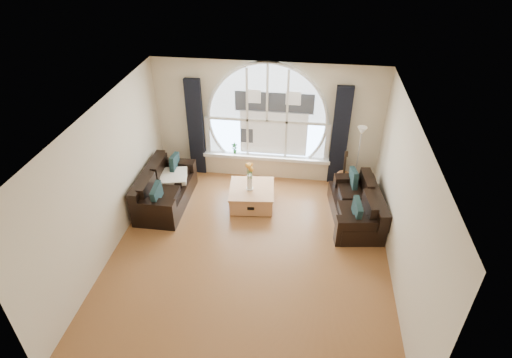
% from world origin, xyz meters
% --- Properties ---
extents(ground, '(5.00, 5.50, 0.01)m').
position_xyz_m(ground, '(0.00, 0.00, 0.00)').
color(ground, brown).
rests_on(ground, ground).
extents(ceiling, '(5.00, 5.50, 0.01)m').
position_xyz_m(ceiling, '(0.00, 0.00, 2.70)').
color(ceiling, silver).
rests_on(ceiling, ground).
extents(wall_back, '(5.00, 0.01, 2.70)m').
position_xyz_m(wall_back, '(0.00, 2.75, 1.35)').
color(wall_back, beige).
rests_on(wall_back, ground).
extents(wall_front, '(5.00, 0.01, 2.70)m').
position_xyz_m(wall_front, '(0.00, -2.75, 1.35)').
color(wall_front, beige).
rests_on(wall_front, ground).
extents(wall_left, '(0.01, 5.50, 2.70)m').
position_xyz_m(wall_left, '(-2.50, 0.00, 1.35)').
color(wall_left, beige).
rests_on(wall_left, ground).
extents(wall_right, '(0.01, 5.50, 2.70)m').
position_xyz_m(wall_right, '(2.50, 0.00, 1.35)').
color(wall_right, beige).
rests_on(wall_right, ground).
extents(attic_slope, '(0.92, 5.50, 0.72)m').
position_xyz_m(attic_slope, '(2.20, 0.00, 2.35)').
color(attic_slope, silver).
rests_on(attic_slope, ground).
extents(arched_window, '(2.60, 0.06, 2.15)m').
position_xyz_m(arched_window, '(0.00, 2.72, 1.62)').
color(arched_window, silver).
rests_on(arched_window, wall_back).
extents(window_sill, '(2.90, 0.22, 0.08)m').
position_xyz_m(window_sill, '(0.00, 2.65, 0.51)').
color(window_sill, white).
rests_on(window_sill, wall_back).
extents(window_frame, '(2.76, 0.08, 2.15)m').
position_xyz_m(window_frame, '(0.00, 2.69, 1.62)').
color(window_frame, white).
rests_on(window_frame, wall_back).
extents(neighbor_house, '(1.70, 0.02, 1.50)m').
position_xyz_m(neighbor_house, '(0.15, 2.71, 1.50)').
color(neighbor_house, silver).
rests_on(neighbor_house, wall_back).
extents(curtain_left, '(0.35, 0.12, 2.30)m').
position_xyz_m(curtain_left, '(-1.60, 2.63, 1.15)').
color(curtain_left, black).
rests_on(curtain_left, ground).
extents(curtain_right, '(0.35, 0.12, 2.30)m').
position_xyz_m(curtain_right, '(1.60, 2.63, 1.15)').
color(curtain_right, black).
rests_on(curtain_right, ground).
extents(sofa_left, '(0.88, 1.77, 0.78)m').
position_xyz_m(sofa_left, '(-1.97, 1.29, 0.40)').
color(sofa_left, black).
rests_on(sofa_left, ground).
extents(sofa_right, '(1.06, 1.78, 0.74)m').
position_xyz_m(sofa_right, '(1.96, 1.28, 0.40)').
color(sofa_right, black).
rests_on(sofa_right, ground).
extents(coffee_chest, '(1.01, 1.01, 0.45)m').
position_xyz_m(coffee_chest, '(-0.17, 1.49, 0.23)').
color(coffee_chest, '#BC7C4D').
rests_on(coffee_chest, ground).
extents(throw_blanket, '(0.66, 0.66, 0.10)m').
position_xyz_m(throw_blanket, '(-1.87, 1.59, 0.50)').
color(throw_blanket, silver).
rests_on(throw_blanket, sofa_left).
extents(vase_flowers, '(0.24, 0.24, 0.70)m').
position_xyz_m(vase_flowers, '(-0.21, 1.46, 0.80)').
color(vase_flowers, white).
rests_on(vase_flowers, coffee_chest).
extents(floor_lamp, '(0.24, 0.24, 1.60)m').
position_xyz_m(floor_lamp, '(1.99, 2.24, 0.80)').
color(floor_lamp, '#B2B2B2').
rests_on(floor_lamp, ground).
extents(guitar, '(0.38, 0.27, 1.06)m').
position_xyz_m(guitar, '(1.74, 2.28, 0.53)').
color(guitar, brown).
rests_on(guitar, ground).
extents(potted_plant, '(0.15, 0.12, 0.27)m').
position_xyz_m(potted_plant, '(-0.73, 2.65, 0.68)').
color(potted_plant, '#1E6023').
rests_on(potted_plant, window_sill).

